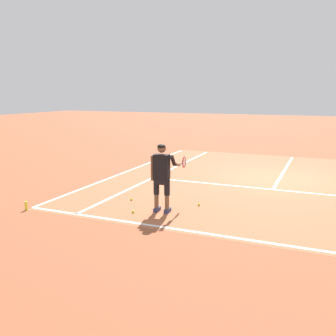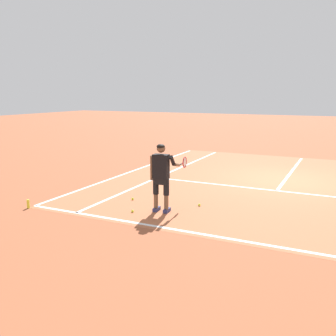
{
  "view_description": "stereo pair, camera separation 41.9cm",
  "coord_description": "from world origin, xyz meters",
  "px_view_note": "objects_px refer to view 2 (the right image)",
  "views": [
    {
      "loc": [
        1.41,
        -13.17,
        2.92
      ],
      "look_at": [
        -2.25,
        -4.56,
        1.05
      ],
      "focal_mm": 40.15,
      "sensor_mm": 36.0,
      "label": 1
    },
    {
      "loc": [
        1.8,
        -13.0,
        2.92
      ],
      "look_at": [
        -2.25,
        -4.56,
        1.05
      ],
      "focal_mm": 40.15,
      "sensor_mm": 36.0,
      "label": 2
    }
  ],
  "objects_px": {
    "tennis_ball_near_feet": "(133,199)",
    "water_bottle": "(28,204)",
    "tennis_ball_by_baseline": "(199,205)",
    "tennis_player": "(162,173)",
    "tennis_ball_mid_court": "(133,211)"
  },
  "relations": [
    {
      "from": "tennis_ball_near_feet",
      "to": "water_bottle",
      "type": "relative_size",
      "value": 0.29
    },
    {
      "from": "tennis_ball_near_feet",
      "to": "tennis_ball_by_baseline",
      "type": "xyz_separation_m",
      "value": [
        1.88,
        0.26,
        0.0
      ]
    },
    {
      "from": "tennis_player",
      "to": "tennis_ball_near_feet",
      "type": "xyz_separation_m",
      "value": [
        -1.2,
        0.58,
        -0.96
      ]
    },
    {
      "from": "tennis_ball_by_baseline",
      "to": "tennis_ball_near_feet",
      "type": "bearing_deg",
      "value": -172.01
    },
    {
      "from": "tennis_player",
      "to": "tennis_ball_mid_court",
      "type": "height_order",
      "value": "tennis_player"
    },
    {
      "from": "tennis_ball_mid_court",
      "to": "water_bottle",
      "type": "distance_m",
      "value": 2.75
    },
    {
      "from": "water_bottle",
      "to": "tennis_ball_mid_court",
      "type": "bearing_deg",
      "value": 18.13
    },
    {
      "from": "tennis_player",
      "to": "tennis_ball_mid_court",
      "type": "xyz_separation_m",
      "value": [
        -0.63,
        -0.38,
        -0.96
      ]
    },
    {
      "from": "tennis_player",
      "to": "water_bottle",
      "type": "bearing_deg",
      "value": -159.19
    },
    {
      "from": "tennis_ball_near_feet",
      "to": "tennis_ball_mid_court",
      "type": "relative_size",
      "value": 1.0
    },
    {
      "from": "tennis_ball_near_feet",
      "to": "water_bottle",
      "type": "height_order",
      "value": "water_bottle"
    },
    {
      "from": "tennis_player",
      "to": "tennis_ball_mid_court",
      "type": "distance_m",
      "value": 1.2
    },
    {
      "from": "tennis_player",
      "to": "water_bottle",
      "type": "distance_m",
      "value": 3.58
    },
    {
      "from": "tennis_player",
      "to": "water_bottle",
      "type": "relative_size",
      "value": 7.63
    },
    {
      "from": "water_bottle",
      "to": "tennis_player",
      "type": "bearing_deg",
      "value": 20.81
    }
  ]
}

